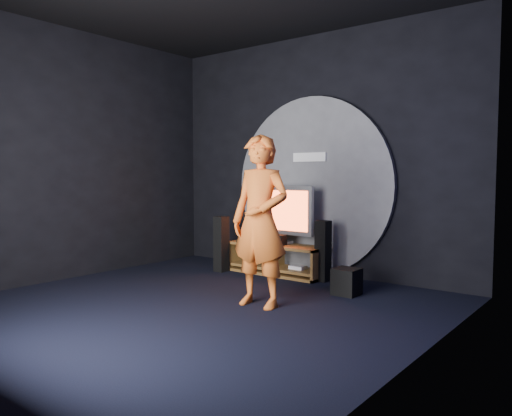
{
  "coord_description": "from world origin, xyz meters",
  "views": [
    {
      "loc": [
        3.88,
        -3.86,
        1.49
      ],
      "look_at": [
        0.05,
        1.05,
        1.05
      ],
      "focal_mm": 35.0,
      "sensor_mm": 36.0,
      "label": 1
    }
  ],
  "objects_px": {
    "tv": "(279,212)",
    "subwoofer": "(347,282)",
    "tower_speaker_left": "(221,244)",
    "tower_speaker_right": "(323,251)",
    "media_console": "(277,261)",
    "player": "(260,221)"
  },
  "relations": [
    {
      "from": "media_console",
      "to": "tv",
      "type": "xyz_separation_m",
      "value": [
        -0.01,
        0.07,
        0.72
      ]
    },
    {
      "from": "media_console",
      "to": "subwoofer",
      "type": "xyz_separation_m",
      "value": [
        1.4,
        -0.48,
        -0.03
      ]
    },
    {
      "from": "media_console",
      "to": "player",
      "type": "bearing_deg",
      "value": -60.35
    },
    {
      "from": "tower_speaker_left",
      "to": "subwoofer",
      "type": "relative_size",
      "value": 2.57
    },
    {
      "from": "tv",
      "to": "subwoofer",
      "type": "bearing_deg",
      "value": -21.34
    },
    {
      "from": "media_console",
      "to": "tower_speaker_right",
      "type": "xyz_separation_m",
      "value": [
        0.77,
        0.02,
        0.22
      ]
    },
    {
      "from": "media_console",
      "to": "tower_speaker_left",
      "type": "bearing_deg",
      "value": -156.89
    },
    {
      "from": "subwoofer",
      "to": "player",
      "type": "xyz_separation_m",
      "value": [
        -0.52,
        -1.06,
        0.79
      ]
    },
    {
      "from": "subwoofer",
      "to": "tower_speaker_left",
      "type": "bearing_deg",
      "value": 176.16
    },
    {
      "from": "media_console",
      "to": "subwoofer",
      "type": "relative_size",
      "value": 4.7
    },
    {
      "from": "tv",
      "to": "tower_speaker_right",
      "type": "distance_m",
      "value": 0.93
    },
    {
      "from": "media_console",
      "to": "tv",
      "type": "height_order",
      "value": "tv"
    },
    {
      "from": "tower_speaker_left",
      "to": "player",
      "type": "distance_m",
      "value": 2.12
    },
    {
      "from": "player",
      "to": "tower_speaker_right",
      "type": "bearing_deg",
      "value": 89.51
    },
    {
      "from": "media_console",
      "to": "player",
      "type": "distance_m",
      "value": 1.93
    },
    {
      "from": "media_console",
      "to": "tv",
      "type": "relative_size",
      "value": 1.33
    },
    {
      "from": "tower_speaker_left",
      "to": "player",
      "type": "xyz_separation_m",
      "value": [
        1.66,
        -1.2,
        0.54
      ]
    },
    {
      "from": "media_console",
      "to": "tower_speaker_left",
      "type": "distance_m",
      "value": 0.88
    },
    {
      "from": "tower_speaker_left",
      "to": "tower_speaker_right",
      "type": "distance_m",
      "value": 1.6
    },
    {
      "from": "media_console",
      "to": "player",
      "type": "relative_size",
      "value": 0.8
    },
    {
      "from": "tv",
      "to": "subwoofer",
      "type": "height_order",
      "value": "tv"
    },
    {
      "from": "tv",
      "to": "tower_speaker_right",
      "type": "relative_size",
      "value": 1.38
    }
  ]
}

